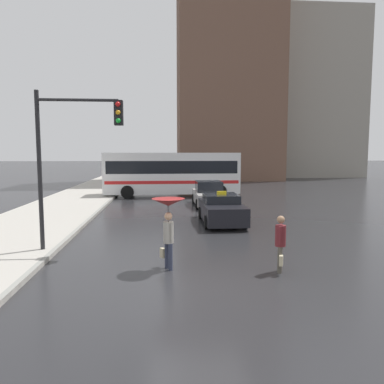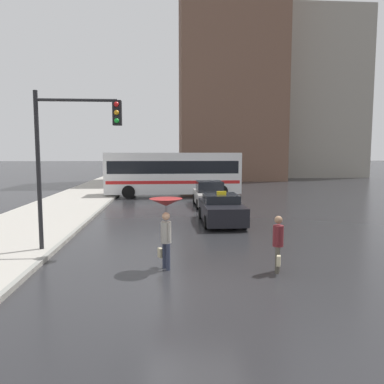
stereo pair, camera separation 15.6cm
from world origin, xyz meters
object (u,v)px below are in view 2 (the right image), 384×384
at_px(taxi, 221,209).
at_px(sedan_red, 210,195).
at_px(pedestrian_man, 278,241).
at_px(traffic_light, 72,142).
at_px(pedestrian_with_umbrella, 166,214).
at_px(city_bus, 173,172).

height_order(taxi, sedan_red, sedan_red).
height_order(pedestrian_man, traffic_light, traffic_light).
xyz_separation_m(taxi, pedestrian_with_umbrella, (-2.63, -6.96, 0.95)).
bearing_deg(sedan_red, taxi, 88.65).
xyz_separation_m(taxi, traffic_light, (-5.67, -4.94, 3.02)).
distance_m(sedan_red, pedestrian_man, 13.44).
relative_size(sedan_red, city_bus, 0.43).
bearing_deg(pedestrian_with_umbrella, city_bus, -29.79).
relative_size(taxi, pedestrian_with_umbrella, 2.07).
relative_size(city_bus, pedestrian_with_umbrella, 5.01).
relative_size(sedan_red, traffic_light, 0.83).
distance_m(taxi, pedestrian_man, 7.50).
bearing_deg(traffic_light, taxi, 41.06).
xyz_separation_m(pedestrian_man, traffic_light, (-6.15, 2.54, 2.77)).
bearing_deg(traffic_light, city_bus, 77.53).
bearing_deg(pedestrian_with_umbrella, traffic_light, 28.42).
distance_m(sedan_red, city_bus, 5.94).
distance_m(taxi, pedestrian_with_umbrella, 7.50).
bearing_deg(sedan_red, traffic_light, 61.92).
bearing_deg(sedan_red, pedestrian_with_umbrella, 77.89).
bearing_deg(traffic_light, pedestrian_man, -22.43).
bearing_deg(taxi, city_bus, -79.64).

